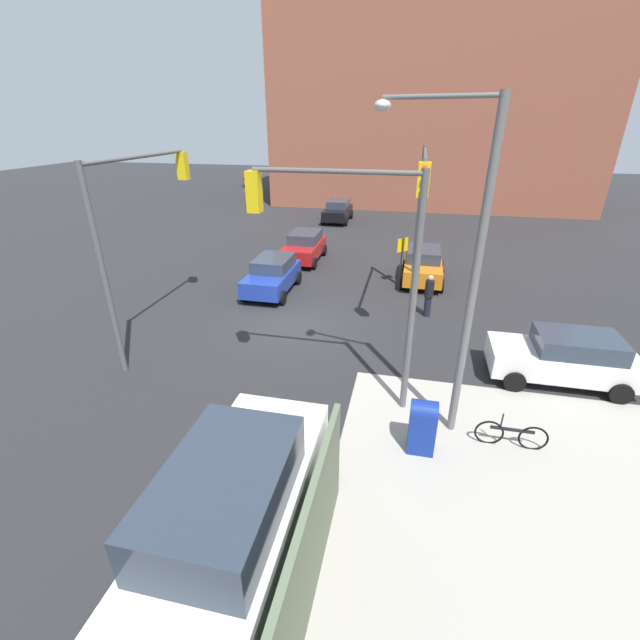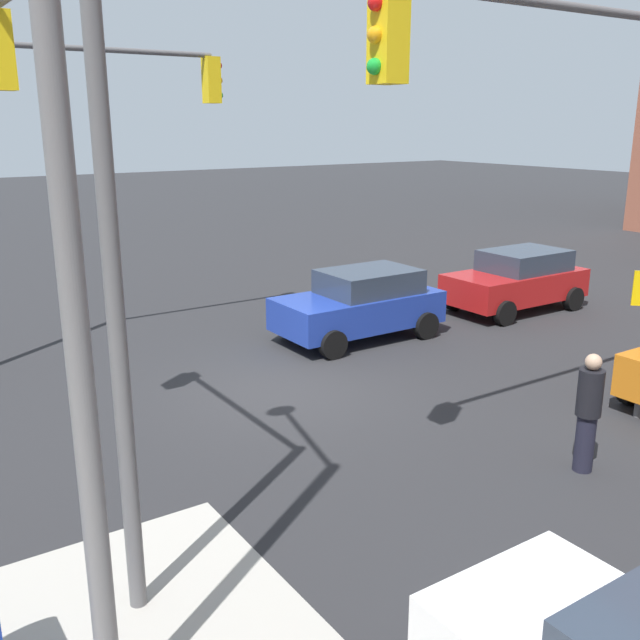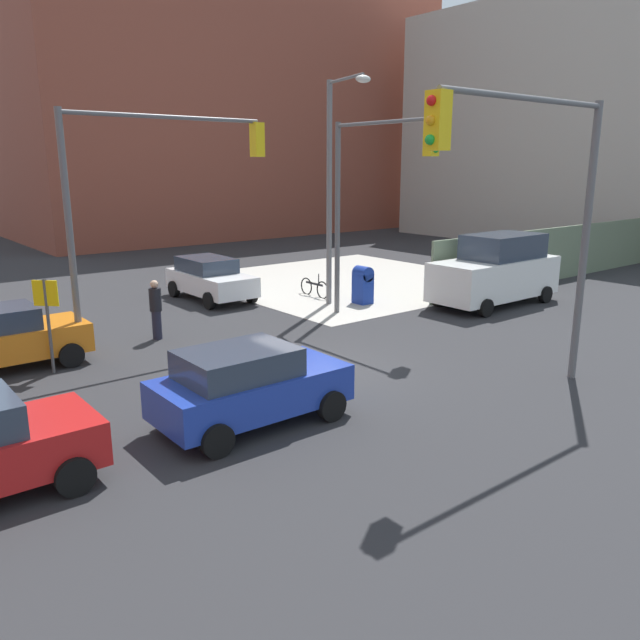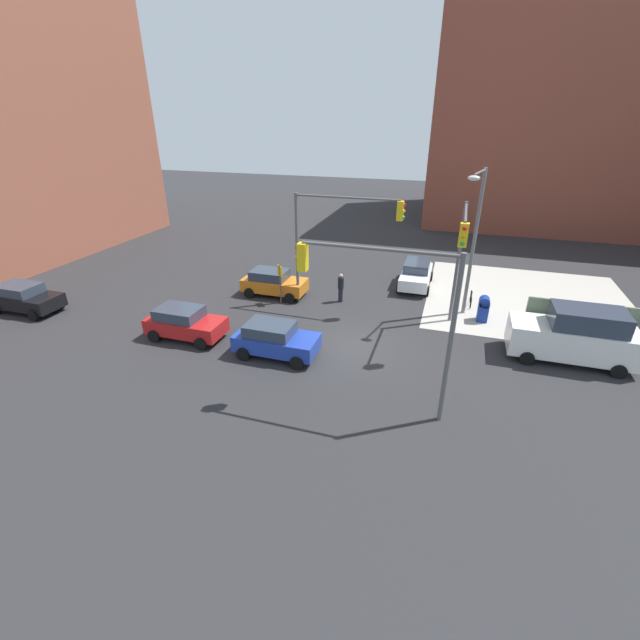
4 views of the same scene
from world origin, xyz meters
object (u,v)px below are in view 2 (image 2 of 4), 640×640
at_px(traffic_signal_se_corner, 74,137).
at_px(coupe_blue, 361,303).
at_px(traffic_signal_nw_corner, 578,143).
at_px(sedan_red, 517,280).
at_px(street_lamp_corner, 59,157).
at_px(pedestrian_crossing, 588,411).
at_px(traffic_signal_ne_corner, 56,159).

bearing_deg(traffic_signal_se_corner, coupe_blue, 155.36).
height_order(traffic_signal_nw_corner, traffic_signal_se_corner, same).
relative_size(traffic_signal_nw_corner, sedan_red, 1.65).
relative_size(traffic_signal_se_corner, sedan_red, 1.65).
height_order(street_lamp_corner, pedestrian_crossing, street_lamp_corner).
bearing_deg(street_lamp_corner, traffic_signal_ne_corner, -103.28).
xyz_separation_m(traffic_signal_ne_corner, sedan_red, (-12.85, -4.53, -3.73)).
bearing_deg(traffic_signal_se_corner, traffic_signal_ne_corner, 73.33).
bearing_deg(traffic_signal_ne_corner, coupe_blue, -148.40).
xyz_separation_m(street_lamp_corner, sedan_red, (-13.47, -7.14, -3.86)).
bearing_deg(pedestrian_crossing, street_lamp_corner, 79.22).
bearing_deg(street_lamp_corner, traffic_signal_nw_corner, -172.60).
bearing_deg(traffic_signal_nw_corner, pedestrian_crossing, 79.61).
height_order(traffic_signal_nw_corner, pedestrian_crossing, traffic_signal_nw_corner).
bearing_deg(pedestrian_crossing, traffic_signal_nw_corner, -23.11).
xyz_separation_m(traffic_signal_nw_corner, pedestrian_crossing, (0.13, 0.70, -3.73)).
distance_m(traffic_signal_nw_corner, street_lamp_corner, 7.30).
distance_m(traffic_signal_ne_corner, sedan_red, 14.13).
bearing_deg(traffic_signal_se_corner, sedan_red, 165.26).
height_order(traffic_signal_se_corner, sedan_red, traffic_signal_se_corner).
height_order(street_lamp_corner, sedan_red, street_lamp_corner).
bearing_deg(traffic_signal_se_corner, street_lamp_corner, 74.21).
bearing_deg(traffic_signal_nw_corner, traffic_signal_ne_corner, -14.11).
distance_m(traffic_signal_nw_corner, sedan_red, 9.58).
bearing_deg(street_lamp_corner, coupe_blue, -138.62).
xyz_separation_m(street_lamp_corner, coupe_blue, (-8.38, -7.39, -3.86)).
relative_size(traffic_signal_ne_corner, sedan_red, 1.65).
bearing_deg(pedestrian_crossing, traffic_signal_ne_corner, 57.28).
xyz_separation_m(street_lamp_corner, pedestrian_crossing, (-7.11, -0.24, -3.76)).
bearing_deg(traffic_signal_ne_corner, traffic_signal_se_corner, -106.67).
bearing_deg(coupe_blue, sedan_red, 177.19).
bearing_deg(pedestrian_crossing, traffic_signal_se_corner, 11.21).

